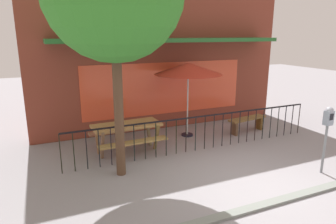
{
  "coord_description": "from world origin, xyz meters",
  "views": [
    {
      "loc": [
        -3.97,
        -4.6,
        3.09
      ],
      "look_at": [
        -0.78,
        2.59,
        1.06
      ],
      "focal_mm": 32.42,
      "sensor_mm": 36.0,
      "label": 1
    }
  ],
  "objects_px": {
    "picnic_table_left": "(127,130)",
    "parking_meter_near": "(328,123)",
    "patio_umbrella": "(188,69)",
    "patio_bench": "(247,121)"
  },
  "relations": [
    {
      "from": "picnic_table_left",
      "to": "patio_bench",
      "type": "bearing_deg",
      "value": 0.95
    },
    {
      "from": "patio_umbrella",
      "to": "parking_meter_near",
      "type": "distance_m",
      "value": 4.03
    },
    {
      "from": "picnic_table_left",
      "to": "patio_umbrella",
      "type": "distance_m",
      "value": 2.61
    },
    {
      "from": "patio_umbrella",
      "to": "patio_bench",
      "type": "bearing_deg",
      "value": -13.27
    },
    {
      "from": "patio_umbrella",
      "to": "patio_bench",
      "type": "relative_size",
      "value": 1.59
    },
    {
      "from": "patio_umbrella",
      "to": "parking_meter_near",
      "type": "bearing_deg",
      "value": -65.75
    },
    {
      "from": "picnic_table_left",
      "to": "parking_meter_near",
      "type": "xyz_separation_m",
      "value": [
        3.71,
        -3.06,
        0.59
      ]
    },
    {
      "from": "picnic_table_left",
      "to": "parking_meter_near",
      "type": "distance_m",
      "value": 4.84
    },
    {
      "from": "patio_umbrella",
      "to": "parking_meter_near",
      "type": "xyz_separation_m",
      "value": [
        1.61,
        -3.58,
        -0.89
      ]
    },
    {
      "from": "picnic_table_left",
      "to": "parking_meter_near",
      "type": "height_order",
      "value": "parking_meter_near"
    }
  ]
}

